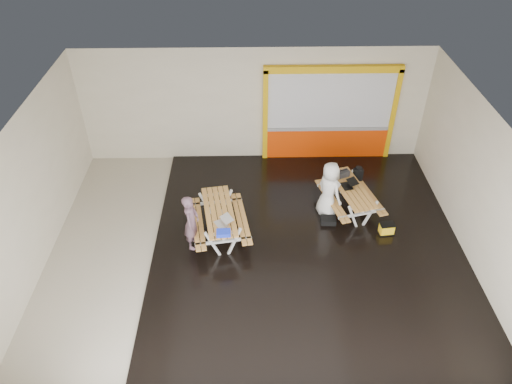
{
  "coord_description": "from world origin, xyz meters",
  "views": [
    {
      "loc": [
        -0.19,
        -8.51,
        8.27
      ],
      "look_at": [
        0.0,
        0.9,
        1.0
      ],
      "focal_mm": 33.69,
      "sensor_mm": 36.0,
      "label": 1
    }
  ],
  "objects_px": {
    "picnic_table_right": "(350,193)",
    "backpack": "(358,174)",
    "person_left": "(191,222)",
    "picnic_table_left": "(219,216)",
    "blue_pouch": "(223,233)",
    "dark_case": "(328,220)",
    "laptop_right": "(349,184)",
    "toolbox": "(343,174)",
    "laptop_left": "(223,222)",
    "fluke_bag": "(387,229)",
    "person_right": "(329,190)"
  },
  "relations": [
    {
      "from": "person_right",
      "to": "fluke_bag",
      "type": "relative_size",
      "value": 4.13
    },
    {
      "from": "laptop_left",
      "to": "toolbox",
      "type": "xyz_separation_m",
      "value": [
        3.12,
        1.91,
        -0.01
      ]
    },
    {
      "from": "laptop_left",
      "to": "dark_case",
      "type": "height_order",
      "value": "laptop_left"
    },
    {
      "from": "picnic_table_left",
      "to": "laptop_left",
      "type": "bearing_deg",
      "value": -75.82
    },
    {
      "from": "person_left",
      "to": "backpack",
      "type": "height_order",
      "value": "person_left"
    },
    {
      "from": "picnic_table_left",
      "to": "laptop_left",
      "type": "distance_m",
      "value": 0.55
    },
    {
      "from": "toolbox",
      "to": "dark_case",
      "type": "height_order",
      "value": "toolbox"
    },
    {
      "from": "picnic_table_left",
      "to": "blue_pouch",
      "type": "xyz_separation_m",
      "value": [
        0.14,
        -0.85,
        0.23
      ]
    },
    {
      "from": "picnic_table_right",
      "to": "laptop_right",
      "type": "distance_m",
      "value": 0.25
    },
    {
      "from": "person_left",
      "to": "laptop_left",
      "type": "bearing_deg",
      "value": -83.5
    },
    {
      "from": "laptop_left",
      "to": "dark_case",
      "type": "bearing_deg",
      "value": 17.49
    },
    {
      "from": "picnic_table_right",
      "to": "person_left",
      "type": "relative_size",
      "value": 1.43
    },
    {
      "from": "picnic_table_left",
      "to": "blue_pouch",
      "type": "distance_m",
      "value": 0.89
    },
    {
      "from": "toolbox",
      "to": "laptop_right",
      "type": "bearing_deg",
      "value": -77.73
    },
    {
      "from": "picnic_table_right",
      "to": "person_right",
      "type": "xyz_separation_m",
      "value": [
        -0.6,
        -0.12,
        0.21
      ]
    },
    {
      "from": "toolbox",
      "to": "fluke_bag",
      "type": "height_order",
      "value": "toolbox"
    },
    {
      "from": "person_left",
      "to": "person_right",
      "type": "distance_m",
      "value": 3.64
    },
    {
      "from": "laptop_right",
      "to": "toolbox",
      "type": "distance_m",
      "value": 0.45
    },
    {
      "from": "person_left",
      "to": "fluke_bag",
      "type": "distance_m",
      "value": 4.85
    },
    {
      "from": "picnic_table_left",
      "to": "backpack",
      "type": "relative_size",
      "value": 5.08
    },
    {
      "from": "blue_pouch",
      "to": "laptop_right",
      "type": "bearing_deg",
      "value": 29.86
    },
    {
      "from": "toolbox",
      "to": "backpack",
      "type": "bearing_deg",
      "value": 22.94
    },
    {
      "from": "laptop_right",
      "to": "backpack",
      "type": "distance_m",
      "value": 0.74
    },
    {
      "from": "person_left",
      "to": "dark_case",
      "type": "xyz_separation_m",
      "value": [
        3.4,
        0.8,
        -0.7
      ]
    },
    {
      "from": "laptop_left",
      "to": "person_right",
      "type": "bearing_deg",
      "value": 25.3
    },
    {
      "from": "fluke_bag",
      "to": "blue_pouch",
      "type": "bearing_deg",
      "value": -169.32
    },
    {
      "from": "picnic_table_right",
      "to": "backpack",
      "type": "bearing_deg",
      "value": 66.39
    },
    {
      "from": "person_left",
      "to": "dark_case",
      "type": "distance_m",
      "value": 3.56
    },
    {
      "from": "person_left",
      "to": "backpack",
      "type": "xyz_separation_m",
      "value": [
        4.34,
        2.07,
        -0.14
      ]
    },
    {
      "from": "dark_case",
      "to": "blue_pouch",
      "type": "bearing_deg",
      "value": -155.43
    },
    {
      "from": "toolbox",
      "to": "backpack",
      "type": "xyz_separation_m",
      "value": [
        0.46,
        0.2,
        -0.14
      ]
    },
    {
      "from": "person_left",
      "to": "backpack",
      "type": "relative_size",
      "value": 3.48
    },
    {
      "from": "dark_case",
      "to": "picnic_table_right",
      "type": "bearing_deg",
      "value": 41.55
    },
    {
      "from": "laptop_right",
      "to": "backpack",
      "type": "bearing_deg",
      "value": 59.82
    },
    {
      "from": "backpack",
      "to": "fluke_bag",
      "type": "relative_size",
      "value": 1.09
    },
    {
      "from": "laptop_left",
      "to": "fluke_bag",
      "type": "height_order",
      "value": "laptop_left"
    },
    {
      "from": "laptop_left",
      "to": "fluke_bag",
      "type": "distance_m",
      "value": 4.12
    },
    {
      "from": "picnic_table_left",
      "to": "dark_case",
      "type": "height_order",
      "value": "picnic_table_left"
    },
    {
      "from": "picnic_table_right",
      "to": "person_left",
      "type": "distance_m",
      "value": 4.25
    },
    {
      "from": "picnic_table_right",
      "to": "toolbox",
      "type": "bearing_deg",
      "value": 106.3
    },
    {
      "from": "picnic_table_left",
      "to": "laptop_right",
      "type": "relative_size",
      "value": 4.7
    },
    {
      "from": "blue_pouch",
      "to": "backpack",
      "type": "height_order",
      "value": "backpack"
    },
    {
      "from": "blue_pouch",
      "to": "dark_case",
      "type": "xyz_separation_m",
      "value": [
        2.63,
        1.2,
        -0.71
      ]
    },
    {
      "from": "person_left",
      "to": "toolbox",
      "type": "bearing_deg",
      "value": -55.3
    },
    {
      "from": "person_left",
      "to": "laptop_left",
      "type": "xyz_separation_m",
      "value": [
        0.75,
        -0.03,
        0.02
      ]
    },
    {
      "from": "backpack",
      "to": "fluke_bag",
      "type": "bearing_deg",
      "value": -74.88
    },
    {
      "from": "picnic_table_right",
      "to": "laptop_left",
      "type": "relative_size",
      "value": 4.29
    },
    {
      "from": "picnic_table_right",
      "to": "toolbox",
      "type": "xyz_separation_m",
      "value": [
        -0.15,
        0.52,
        0.26
      ]
    },
    {
      "from": "picnic_table_left",
      "to": "picnic_table_right",
      "type": "relative_size",
      "value": 1.02
    },
    {
      "from": "toolbox",
      "to": "blue_pouch",
      "type": "bearing_deg",
      "value": -143.76
    }
  ]
}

